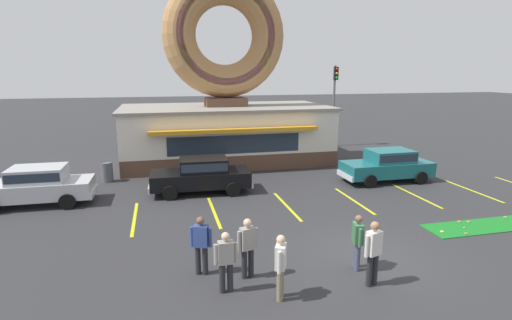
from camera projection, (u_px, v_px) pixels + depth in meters
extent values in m
plane|color=#2D2D30|center=(368.00, 258.00, 11.82)|extent=(160.00, 160.00, 0.00)
cube|color=brown|center=(226.00, 153.00, 24.57)|extent=(12.00, 6.00, 0.90)
cube|color=silver|center=(226.00, 128.00, 24.22)|extent=(12.00, 6.00, 2.30)
cube|color=gray|center=(225.00, 107.00, 23.95)|extent=(12.30, 6.30, 0.16)
cube|color=orange|center=(236.00, 130.00, 21.02)|extent=(9.00, 0.60, 0.20)
cube|color=#232D3D|center=(235.00, 144.00, 21.47)|extent=(7.20, 0.03, 1.00)
cube|color=brown|center=(225.00, 102.00, 23.88)|extent=(2.40, 1.80, 0.50)
torus|color=#B27F4C|center=(224.00, 36.00, 23.05)|extent=(7.10, 1.90, 7.10)
torus|color=#D8728C|center=(225.00, 35.00, 22.64)|extent=(6.24, 1.05, 6.24)
cube|color=#197523|center=(486.00, 226.00, 14.21)|extent=(4.56, 1.27, 0.03)
torus|color=#D17F47|center=(505.00, 217.00, 14.97)|extent=(0.13, 0.13, 0.04)
torus|color=#E5C666|center=(442.00, 232.00, 13.62)|extent=(0.13, 0.13, 0.04)
torus|color=#D17F47|center=(468.00, 222.00, 14.51)|extent=(0.13, 0.13, 0.04)
torus|color=#A5724C|center=(466.00, 233.00, 13.46)|extent=(0.13, 0.13, 0.04)
torus|color=#D17F47|center=(459.00, 221.00, 14.53)|extent=(0.13, 0.13, 0.04)
sphere|color=white|center=(464.00, 228.00, 13.96)|extent=(0.04, 0.04, 0.04)
cube|color=#B2B5BA|center=(36.00, 189.00, 16.35)|extent=(4.42, 1.80, 0.68)
cube|color=#B2B5BA|center=(38.00, 174.00, 16.25)|extent=(2.11, 1.58, 0.60)
cube|color=#232D3D|center=(38.00, 174.00, 16.24)|extent=(2.03, 1.60, 0.36)
cube|color=silver|center=(94.00, 191.00, 16.90)|extent=(0.12, 1.67, 0.24)
cylinder|color=black|center=(8.00, 193.00, 16.96)|extent=(0.64, 0.23, 0.64)
cylinder|color=black|center=(67.00, 202.00, 15.89)|extent=(0.64, 0.23, 0.64)
cylinder|color=black|center=(76.00, 189.00, 17.56)|extent=(0.64, 0.23, 0.64)
cube|color=#196066|center=(386.00, 168.00, 19.89)|extent=(4.40, 1.77, 0.68)
cube|color=#196066|center=(390.00, 156.00, 19.79)|extent=(2.10, 1.56, 0.60)
cube|color=#232D3D|center=(390.00, 155.00, 19.78)|extent=(2.02, 1.59, 0.36)
cube|color=silver|center=(345.00, 176.00, 19.44)|extent=(0.10, 1.67, 0.24)
cube|color=silver|center=(425.00, 171.00, 20.45)|extent=(0.10, 1.67, 0.24)
cylinder|color=black|center=(370.00, 181.00, 18.82)|extent=(0.64, 0.22, 0.64)
cylinder|color=black|center=(353.00, 172.00, 20.49)|extent=(0.64, 0.22, 0.64)
cylinder|color=black|center=(421.00, 178.00, 19.44)|extent=(0.64, 0.22, 0.64)
cylinder|color=black|center=(400.00, 169.00, 21.11)|extent=(0.64, 0.22, 0.64)
cube|color=black|center=(200.00, 178.00, 18.04)|extent=(4.47, 1.93, 0.68)
cube|color=black|center=(203.00, 165.00, 17.93)|extent=(2.16, 1.64, 0.60)
cube|color=#232D3D|center=(203.00, 164.00, 17.93)|extent=(2.08, 1.66, 0.36)
cube|color=silver|center=(150.00, 186.00, 17.67)|extent=(0.16, 1.67, 0.24)
cube|color=silver|center=(249.00, 181.00, 18.52)|extent=(0.16, 1.67, 0.24)
cylinder|color=black|center=(170.00, 193.00, 17.01)|extent=(0.65, 0.24, 0.64)
cylinder|color=black|center=(170.00, 182.00, 18.70)|extent=(0.65, 0.24, 0.64)
cylinder|color=black|center=(233.00, 189.00, 17.54)|extent=(0.65, 0.24, 0.64)
cylinder|color=black|center=(228.00, 179.00, 19.22)|extent=(0.65, 0.24, 0.64)
cylinder|color=#474C66|center=(356.00, 254.00, 11.17)|extent=(0.15, 0.15, 0.78)
cylinder|color=#474C66|center=(357.00, 258.00, 10.97)|extent=(0.15, 0.15, 0.78)
cube|color=#386B42|center=(358.00, 233.00, 10.92)|extent=(0.32, 0.42, 0.57)
cylinder|color=#386B42|center=(356.00, 231.00, 11.17)|extent=(0.10, 0.10, 0.52)
cylinder|color=#386B42|center=(360.00, 238.00, 10.69)|extent=(0.10, 0.10, 0.52)
sphere|color=brown|center=(359.00, 219.00, 10.83)|extent=(0.21, 0.21, 0.21)
cylinder|color=#232328|center=(205.00, 260.00, 10.78)|extent=(0.15, 0.15, 0.81)
cylinder|color=#232328|center=(198.00, 260.00, 10.80)|extent=(0.15, 0.15, 0.81)
cube|color=#33478C|center=(201.00, 236.00, 10.64)|extent=(0.44, 0.35, 0.59)
cylinder|color=#33478C|center=(210.00, 237.00, 10.62)|extent=(0.10, 0.10, 0.54)
cylinder|color=#33478C|center=(192.00, 237.00, 10.67)|extent=(0.10, 0.10, 0.54)
sphere|color=brown|center=(200.00, 221.00, 10.54)|extent=(0.22, 0.22, 0.22)
cylinder|color=#232328|center=(251.00, 262.00, 10.66)|extent=(0.15, 0.15, 0.81)
cylinder|color=#232328|center=(244.00, 264.00, 10.57)|extent=(0.15, 0.15, 0.81)
cube|color=gray|center=(248.00, 238.00, 10.46)|extent=(0.43, 0.33, 0.60)
cylinder|color=gray|center=(256.00, 238.00, 10.58)|extent=(0.10, 0.10, 0.55)
cylinder|color=gray|center=(239.00, 241.00, 10.35)|extent=(0.10, 0.10, 0.55)
sphere|color=beige|center=(247.00, 223.00, 10.37)|extent=(0.22, 0.22, 0.22)
cylinder|color=#232328|center=(230.00, 277.00, 9.93)|extent=(0.15, 0.15, 0.78)
cylinder|color=#232328|center=(222.00, 278.00, 9.89)|extent=(0.15, 0.15, 0.78)
cube|color=gray|center=(226.00, 252.00, 9.76)|extent=(0.38, 0.24, 0.57)
cylinder|color=gray|center=(236.00, 252.00, 9.83)|extent=(0.10, 0.10, 0.52)
cylinder|color=gray|center=(216.00, 255.00, 9.71)|extent=(0.10, 0.10, 0.52)
sphere|color=beige|center=(225.00, 236.00, 9.67)|extent=(0.21, 0.21, 0.21)
cylinder|color=#232328|center=(369.00, 271.00, 10.17)|extent=(0.15, 0.15, 0.85)
cylinder|color=#232328|center=(375.00, 269.00, 10.27)|extent=(0.15, 0.15, 0.85)
cube|color=silver|center=(374.00, 243.00, 10.06)|extent=(0.43, 0.34, 0.62)
cylinder|color=silver|center=(367.00, 246.00, 9.94)|extent=(0.10, 0.10, 0.57)
cylinder|color=silver|center=(381.00, 242.00, 10.19)|extent=(0.10, 0.10, 0.57)
sphere|color=#9E7051|center=(375.00, 226.00, 9.96)|extent=(0.23, 0.23, 0.23)
cylinder|color=#7F7056|center=(280.00, 285.00, 9.52)|extent=(0.15, 0.15, 0.81)
cylinder|color=#7F7056|center=(281.00, 281.00, 9.71)|extent=(0.15, 0.15, 0.81)
cube|color=silver|center=(281.00, 257.00, 9.46)|extent=(0.38, 0.45, 0.59)
cylinder|color=silver|center=(279.00, 263.00, 9.23)|extent=(0.10, 0.10, 0.54)
cylinder|color=silver|center=(282.00, 253.00, 9.71)|extent=(0.10, 0.10, 0.54)
sphere|color=beige|center=(281.00, 239.00, 9.36)|extent=(0.22, 0.22, 0.22)
cylinder|color=#51565B|center=(107.00, 172.00, 19.87)|extent=(0.56, 0.56, 0.95)
torus|color=#303437|center=(106.00, 163.00, 19.76)|extent=(0.57, 0.57, 0.05)
cylinder|color=#595B60|center=(334.00, 107.00, 28.88)|extent=(0.16, 0.16, 5.80)
cube|color=black|center=(336.00, 73.00, 28.20)|extent=(0.28, 0.24, 0.90)
sphere|color=red|center=(337.00, 69.00, 28.02)|extent=(0.18, 0.18, 0.18)
sphere|color=orange|center=(337.00, 73.00, 28.09)|extent=(0.18, 0.18, 0.18)
sphere|color=green|center=(337.00, 78.00, 28.15)|extent=(0.18, 0.18, 0.18)
cube|color=yellow|center=(135.00, 218.00, 14.98)|extent=(0.12, 3.60, 0.01)
cube|color=yellow|center=(214.00, 212.00, 15.67)|extent=(0.12, 3.60, 0.01)
cube|color=yellow|center=(287.00, 206.00, 16.36)|extent=(0.12, 3.60, 0.01)
cube|color=yellow|center=(354.00, 200.00, 17.04)|extent=(0.12, 3.60, 0.01)
cube|color=yellow|center=(415.00, 195.00, 17.73)|extent=(0.12, 3.60, 0.01)
cube|color=yellow|center=(472.00, 191.00, 18.42)|extent=(0.12, 3.60, 0.01)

